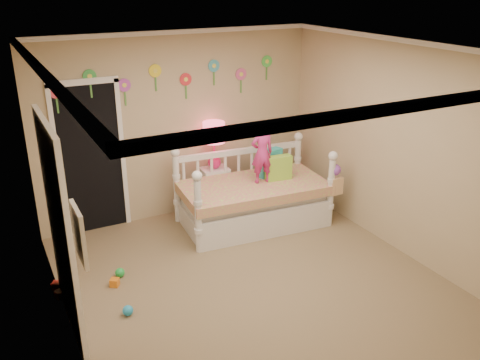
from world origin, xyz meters
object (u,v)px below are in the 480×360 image
child (262,153)px  nightstand (215,189)px  daybed (253,187)px  table_lamp (214,138)px

child → nightstand: bearing=-52.7°
daybed → child: child is taller
child → table_lamp: size_ratio=1.23×
nightstand → table_lamp: bearing=2.4°
daybed → nightstand: bearing=116.9°
child → nightstand: (-0.39, 0.70, -0.71)m
daybed → nightstand: size_ratio=3.11×
daybed → child: bearing=-9.7°
daybed → child: size_ratio=2.36×
daybed → nightstand: (-0.27, 0.67, -0.22)m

